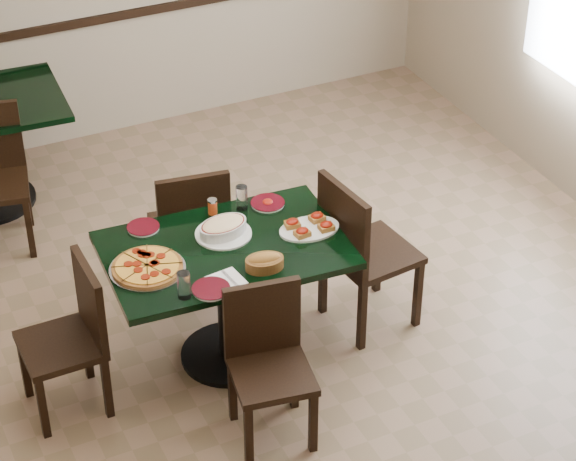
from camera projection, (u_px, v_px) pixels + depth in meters
name	position (u px, v px, depth m)	size (l,w,h in m)	color
floor	(269.00, 344.00, 6.37)	(5.50, 5.50, 0.00)	brown
room_shell	(299.00, 10.00, 7.36)	(5.50, 5.50, 5.50)	white
main_table	(226.00, 275.00, 5.97)	(1.31, 0.88, 0.75)	black
chair_far	(191.00, 226.00, 6.47)	(0.47, 0.47, 0.90)	black
chair_near	(268.00, 355.00, 5.58)	(0.45, 0.45, 0.84)	black
chair_right	(359.00, 247.00, 6.22)	(0.50, 0.50, 0.96)	black
chair_left	(74.00, 331.00, 5.72)	(0.40, 0.40, 0.86)	black
pepperoni_pizza	(147.00, 267.00, 5.69)	(0.39, 0.39, 0.04)	#B5B5BD
lasagna_casserole	(223.00, 228.00, 5.93)	(0.30, 0.30, 0.09)	silver
bread_basket	(265.00, 262.00, 5.69)	(0.22, 0.17, 0.09)	brown
bruschetta_platter	(309.00, 226.00, 5.98)	(0.35, 0.25, 0.05)	silver
side_plate_near	(211.00, 289.00, 5.55)	(0.19, 0.19, 0.02)	silver
side_plate_far_r	(268.00, 203.00, 6.19)	(0.19, 0.19, 0.03)	silver
side_plate_far_l	(143.00, 227.00, 6.00)	(0.18, 0.18, 0.02)	silver
napkin_setting	(227.00, 280.00, 5.62)	(0.18, 0.18, 0.01)	white
water_glass_a	(242.00, 198.00, 6.13)	(0.06, 0.06, 0.14)	silver
water_glass_b	(184.00, 285.00, 5.47)	(0.07, 0.07, 0.14)	silver
pepper_shaker	(213.00, 206.00, 6.10)	(0.05, 0.05, 0.09)	#C94415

